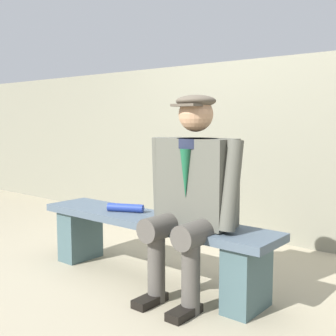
{
  "coord_description": "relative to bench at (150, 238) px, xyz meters",
  "views": [
    {
      "loc": [
        -1.96,
        2.2,
        1.12
      ],
      "look_at": [
        -0.16,
        0.0,
        0.81
      ],
      "focal_mm": 46.27,
      "sensor_mm": 36.0,
      "label": 1
    }
  ],
  "objects": [
    {
      "name": "ground_plane",
      "position": [
        0.0,
        0.0,
        -0.3
      ],
      "size": [
        30.0,
        30.0,
        0.0
      ],
      "primitive_type": "plane",
      "color": "gray"
    },
    {
      "name": "bench",
      "position": [
        0.0,
        0.0,
        0.0
      ],
      "size": [
        1.87,
        0.38,
        0.46
      ],
      "color": "#455461",
      "rests_on": "ground"
    },
    {
      "name": "seated_man",
      "position": [
        -0.4,
        0.05,
        0.39
      ],
      "size": [
        0.65,
        0.55,
        1.28
      ],
      "color": "#505047",
      "rests_on": "ground"
    },
    {
      "name": "rolled_magazine",
      "position": [
        0.24,
        0.0,
        0.18
      ],
      "size": [
        0.27,
        0.17,
        0.06
      ],
      "primitive_type": "cylinder",
      "rotation": [
        0.0,
        1.57,
        0.43
      ],
      "color": "navy",
      "rests_on": "bench"
    },
    {
      "name": "stadium_wall",
      "position": [
        0.0,
        -1.55,
        0.54
      ],
      "size": [
        12.0,
        0.24,
        1.68
      ],
      "primitive_type": "cube",
      "color": "slate",
      "rests_on": "ground"
    }
  ]
}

